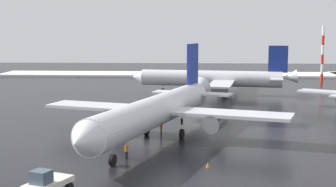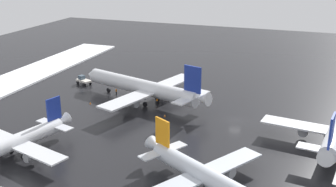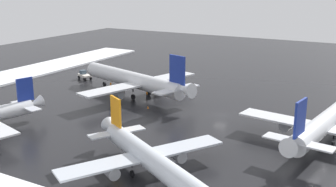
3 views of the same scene
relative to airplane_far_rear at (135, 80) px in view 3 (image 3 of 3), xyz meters
The scene contains 12 objects.
ground_plane 24.89m from the airplane_far_rear, ahead, with size 240.00×240.00×0.00m, color black.
snow_bank_left 43.11m from the airplane_far_rear, behind, with size 14.00×116.00×0.53m, color white.
airplane_far_rear is the anchor object (origin of this frame).
airplane_parked_starboard 46.60m from the airplane_far_rear, 10.96° to the right, with size 29.59×35.50×10.55m.
airplane_distant_tail 44.88m from the airplane_far_rear, 53.72° to the right, with size 28.41×24.30×9.32m.
pushback_tug 23.75m from the airplane_far_rear, 160.99° to the left, with size 5.08×3.71×2.50m.
ground_crew_mid_apron 10.08m from the airplane_far_rear, 163.85° to the left, with size 0.36×0.36×1.71m.
ground_crew_near_tug 4.67m from the airplane_far_rear, ahead, with size 0.36×0.36×1.71m.
ground_crew_by_nose_gear 9.11m from the airplane_far_rear, 88.41° to the left, with size 0.36×0.36×1.71m.
traffic_cone_near_nose 11.81m from the airplane_far_rear, 60.99° to the left, with size 0.36×0.36×0.55m, color orange.
traffic_cone_mid_line 14.05m from the airplane_far_rear, 153.34° to the right, with size 0.36×0.36×0.55m, color orange.
traffic_cone_wingtip_side 11.83m from the airplane_far_rear, 41.68° to the right, with size 0.36×0.36×0.55m, color orange.
Camera 3 is at (31.30, -78.85, 27.65)m, focal length 45.00 mm.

